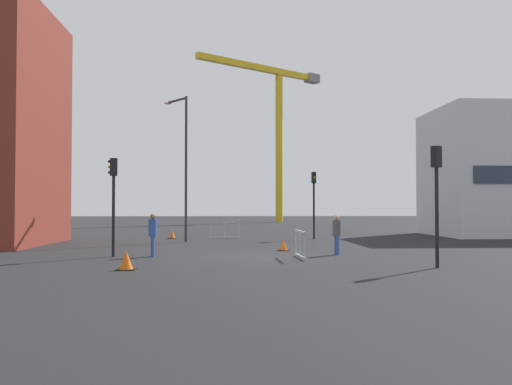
% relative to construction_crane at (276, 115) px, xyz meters
% --- Properties ---
extents(ground, '(160.00, 160.00, 0.00)m').
position_rel_construction_crane_xyz_m(ground, '(-4.63, -42.93, -13.26)').
color(ground, black).
extents(office_block, '(10.44, 7.35, 8.60)m').
position_rel_construction_crane_xyz_m(office_block, '(13.35, -29.41, -8.96)').
color(office_block, silver).
rests_on(office_block, ground).
extents(construction_crane, '(15.79, 10.99, 19.33)m').
position_rel_construction_crane_xyz_m(construction_crane, '(0.00, 0.00, 0.00)').
color(construction_crane, gold).
rests_on(construction_crane, ground).
extents(streetlamp_tall, '(1.48, 1.62, 8.25)m').
position_rel_construction_crane_xyz_m(streetlamp_tall, '(-8.46, -34.13, -8.41)').
color(streetlamp_tall, '#2D2D30').
rests_on(streetlamp_tall, ground).
extents(traffic_light_near, '(0.38, 0.28, 3.93)m').
position_rel_construction_crane_xyz_m(traffic_light_near, '(-10.51, -42.74, -10.61)').
color(traffic_light_near, black).
rests_on(traffic_light_near, ground).
extents(traffic_light_corner, '(0.26, 0.38, 4.10)m').
position_rel_construction_crane_xyz_m(traffic_light_corner, '(-0.69, -32.31, -10.51)').
color(traffic_light_corner, black).
rests_on(traffic_light_corner, ground).
extents(traffic_light_island, '(0.39, 0.35, 3.99)m').
position_rel_construction_crane_xyz_m(traffic_light_island, '(0.91, -47.04, -10.57)').
color(traffic_light_island, black).
rests_on(traffic_light_island, ground).
extents(pedestrian_walking, '(0.34, 0.34, 1.66)m').
position_rel_construction_crane_xyz_m(pedestrian_walking, '(-1.43, -42.43, -12.30)').
color(pedestrian_walking, '#33519E').
rests_on(pedestrian_walking, ground).
extents(pedestrian_waiting, '(0.34, 0.34, 1.72)m').
position_rel_construction_crane_xyz_m(pedestrian_waiting, '(-8.94, -42.77, -12.26)').
color(pedestrian_waiting, '#33519E').
rests_on(pedestrian_waiting, ground).
extents(safety_barrier_left_run, '(0.13, 2.08, 1.08)m').
position_rel_construction_crane_xyz_m(safety_barrier_left_run, '(-3.16, -43.85, -12.69)').
color(safety_barrier_left_run, '#B2B5BA').
rests_on(safety_barrier_left_run, ground).
extents(safety_barrier_front, '(1.97, 0.23, 1.08)m').
position_rel_construction_crane_xyz_m(safety_barrier_front, '(-6.12, -31.45, -12.69)').
color(safety_barrier_front, '#B2B5BA').
rests_on(safety_barrier_front, ground).
extents(traffic_cone_striped, '(0.49, 0.49, 0.49)m').
position_rel_construction_crane_xyz_m(traffic_cone_striped, '(-3.42, -40.31, -13.03)').
color(traffic_cone_striped, black).
rests_on(traffic_cone_striped, ground).
extents(traffic_cone_by_barrier, '(0.60, 0.60, 0.61)m').
position_rel_construction_crane_xyz_m(traffic_cone_by_barrier, '(-9.16, -47.01, -12.98)').
color(traffic_cone_by_barrier, black).
rests_on(traffic_cone_by_barrier, ground).
extents(traffic_cone_orange, '(0.51, 0.51, 0.52)m').
position_rel_construction_crane_xyz_m(traffic_cone_orange, '(-9.38, -31.33, -13.02)').
color(traffic_cone_orange, black).
rests_on(traffic_cone_orange, ground).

